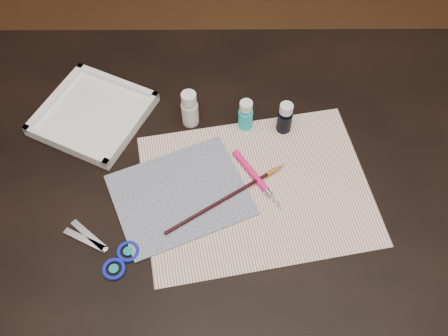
{
  "coord_description": "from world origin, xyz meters",
  "views": [
    {
      "loc": [
        -0.0,
        -0.53,
        1.61
      ],
      "look_at": [
        0.0,
        0.0,
        0.8
      ],
      "focal_mm": 40.0,
      "sensor_mm": 36.0,
      "label": 1
    }
  ],
  "objects_px": {
    "canvas": "(180,195)",
    "paper": "(256,189)",
    "paint_bottle_navy": "(285,118)",
    "palette_tray": "(93,114)",
    "paint_bottle_white": "(190,108)",
    "paint_bottle_cyan": "(246,115)",
    "scissors": "(97,248)"
  },
  "relations": [
    {
      "from": "canvas",
      "to": "paper",
      "type": "bearing_deg",
      "value": 5.48
    },
    {
      "from": "paint_bottle_navy",
      "to": "palette_tray",
      "type": "distance_m",
      "value": 0.42
    },
    {
      "from": "canvas",
      "to": "paint_bottle_white",
      "type": "xyz_separation_m",
      "value": [
        0.01,
        0.19,
        0.04
      ]
    },
    {
      "from": "paper",
      "to": "canvas",
      "type": "relative_size",
      "value": 1.76
    },
    {
      "from": "paint_bottle_cyan",
      "to": "paint_bottle_navy",
      "type": "relative_size",
      "value": 0.98
    },
    {
      "from": "palette_tray",
      "to": "paint_bottle_white",
      "type": "bearing_deg",
      "value": -3.52
    },
    {
      "from": "paper",
      "to": "canvas",
      "type": "bearing_deg",
      "value": -174.52
    },
    {
      "from": "paint_bottle_navy",
      "to": "scissors",
      "type": "height_order",
      "value": "paint_bottle_navy"
    },
    {
      "from": "canvas",
      "to": "scissors",
      "type": "distance_m",
      "value": 0.19
    },
    {
      "from": "paint_bottle_navy",
      "to": "palette_tray",
      "type": "bearing_deg",
      "value": 175.2
    },
    {
      "from": "paint_bottle_navy",
      "to": "scissors",
      "type": "distance_m",
      "value": 0.46
    },
    {
      "from": "scissors",
      "to": "paint_bottle_white",
      "type": "bearing_deg",
      "value": -92.03
    },
    {
      "from": "scissors",
      "to": "paper",
      "type": "bearing_deg",
      "value": -130.34
    },
    {
      "from": "scissors",
      "to": "palette_tray",
      "type": "distance_m",
      "value": 0.32
    },
    {
      "from": "paint_bottle_cyan",
      "to": "scissors",
      "type": "relative_size",
      "value": 0.45
    },
    {
      "from": "paint_bottle_white",
      "to": "paint_bottle_navy",
      "type": "relative_size",
      "value": 1.14
    },
    {
      "from": "canvas",
      "to": "paint_bottle_navy",
      "type": "xyz_separation_m",
      "value": [
        0.22,
        0.17,
        0.04
      ]
    },
    {
      "from": "paint_bottle_white",
      "to": "canvas",
      "type": "bearing_deg",
      "value": -94.57
    },
    {
      "from": "paper",
      "to": "paint_bottle_cyan",
      "type": "distance_m",
      "value": 0.17
    },
    {
      "from": "paint_bottle_cyan",
      "to": "palette_tray",
      "type": "xyz_separation_m",
      "value": [
        -0.33,
        0.03,
        -0.03
      ]
    },
    {
      "from": "palette_tray",
      "to": "scissors",
      "type": "bearing_deg",
      "value": -81.06
    },
    {
      "from": "paint_bottle_cyan",
      "to": "paint_bottle_navy",
      "type": "xyz_separation_m",
      "value": [
        0.08,
        -0.01,
        0.0
      ]
    },
    {
      "from": "paint_bottle_white",
      "to": "scissors",
      "type": "distance_m",
      "value": 0.35
    },
    {
      "from": "paper",
      "to": "paint_bottle_white",
      "type": "height_order",
      "value": "paint_bottle_white"
    },
    {
      "from": "paint_bottle_cyan",
      "to": "paint_bottle_white",
      "type": "bearing_deg",
      "value": 173.96
    },
    {
      "from": "paint_bottle_navy",
      "to": "scissors",
      "type": "xyz_separation_m",
      "value": [
        -0.36,
        -0.28,
        -0.03
      ]
    },
    {
      "from": "paint_bottle_cyan",
      "to": "canvas",
      "type": "bearing_deg",
      "value": -127.31
    },
    {
      "from": "paper",
      "to": "scissors",
      "type": "height_order",
      "value": "scissors"
    },
    {
      "from": "paint_bottle_white",
      "to": "palette_tray",
      "type": "relative_size",
      "value": 0.42
    },
    {
      "from": "paint_bottle_navy",
      "to": "palette_tray",
      "type": "relative_size",
      "value": 0.37
    },
    {
      "from": "paper",
      "to": "palette_tray",
      "type": "xyz_separation_m",
      "value": [
        -0.35,
        0.19,
        0.01
      ]
    },
    {
      "from": "canvas",
      "to": "scissors",
      "type": "bearing_deg",
      "value": -142.44
    }
  ]
}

